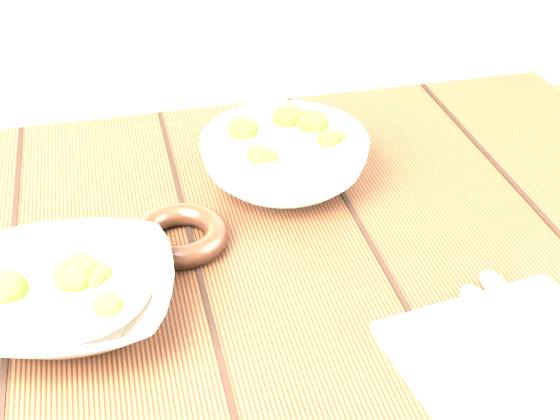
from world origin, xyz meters
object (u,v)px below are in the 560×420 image
soup_bowl_front (70,296)px  napkin (510,356)px  table (223,352)px  soup_bowl_back (284,159)px  trivet (180,235)px

soup_bowl_front → napkin: bearing=-21.7°
soup_bowl_front → napkin: 0.43m
table → soup_bowl_back: bearing=54.8°
soup_bowl_front → napkin: size_ratio=1.13×
soup_bowl_front → napkin: (0.40, -0.16, -0.02)m
soup_bowl_front → trivet: soup_bowl_front is taller
trivet → table: bearing=-61.7°
table → trivet: 0.15m
trivet → napkin: trivet is taller
soup_bowl_front → trivet: bearing=38.5°
table → trivet: trivet is taller
soup_bowl_back → trivet: 0.18m
trivet → soup_bowl_back: bearing=34.5°
table → soup_bowl_back: 0.25m
table → soup_bowl_front: size_ratio=5.10×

